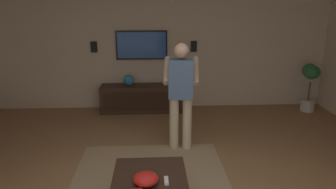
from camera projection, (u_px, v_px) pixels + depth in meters
The scene contains 11 objects.
wall_back_tv at pixel (160, 44), 6.63m from camera, with size 0.10×7.22×2.70m, color #BCA893.
coffee_table at pixel (150, 188), 3.41m from camera, with size 1.00×0.80×0.40m.
media_console at pixel (143, 98), 6.60m from camera, with size 0.45×1.70×0.55m.
tv at pixel (142, 45), 6.53m from camera, with size 0.05×1.05×0.59m.
person_standing at pixel (181, 90), 4.76m from camera, with size 0.57×0.58×1.64m.
potted_plant_tall at pixel (310, 80), 6.47m from camera, with size 0.34×0.37×1.01m.
bowl at pixel (146, 179), 3.29m from camera, with size 0.27×0.27×0.12m, color red.
remote_white at pixel (166, 181), 3.34m from camera, with size 0.15×0.04×0.02m, color white.
vase_round at pixel (129, 80), 6.50m from camera, with size 0.22×0.22×0.22m, color teal.
wall_speaker_left at pixel (194, 46), 6.60m from camera, with size 0.06×0.12×0.22m, color black.
wall_speaker_right at pixel (94, 47), 6.50m from camera, with size 0.06×0.12×0.22m, color black.
Camera 1 is at (-3.03, 0.17, 2.23)m, focal length 34.14 mm.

